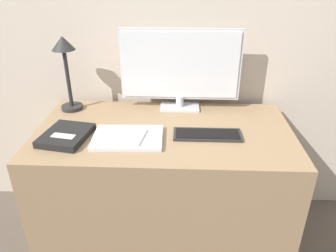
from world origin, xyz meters
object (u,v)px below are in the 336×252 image
Objects in this scene: ereader at (130,136)px; laptop at (128,138)px; monitor at (180,68)px; desk_lamp at (65,60)px; notebook at (66,135)px; keyboard at (207,134)px.

laptop is at bearing 134.63° from ereader.
monitor reaches higher than desk_lamp.
monitor is 1.96× the size of laptop.
desk_lamp is 0.42m from notebook.
laptop is at bearing -42.46° from desk_lamp.
notebook is at bearing 177.50° from ereader.
notebook is at bearing -179.91° from laptop.
notebook is at bearing -77.47° from desk_lamp.
monitor is at bearing 57.41° from laptop.
keyboard is 1.20× the size of notebook.
monitor is at bearing 35.17° from notebook.
keyboard is 0.36m from laptop.
desk_lamp is (-0.71, 0.27, 0.26)m from keyboard.
laptop is 0.81× the size of desk_lamp.
keyboard is at bearing 10.44° from ereader.
monitor is 2.00× the size of keyboard.
ereader is 0.65× the size of notebook.
monitor is at bearing 3.59° from desk_lamp.
desk_lamp is (-0.58, -0.04, 0.05)m from monitor.
monitor reaches higher than laptop.
keyboard is 0.64m from notebook.
ereader is (-0.22, -0.37, -0.20)m from monitor.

